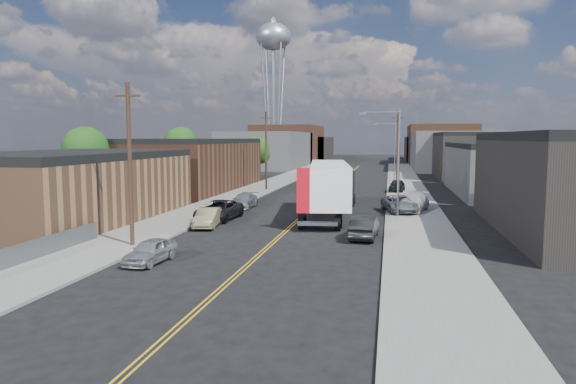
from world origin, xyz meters
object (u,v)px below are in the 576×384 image
at_px(car_left_d, 244,201).
at_px(car_right_lot_c, 397,185).
at_px(semi_truck, 331,185).
at_px(car_left_b, 208,218).
at_px(car_right_oncoming, 364,227).
at_px(car_left_c, 219,210).
at_px(car_right_lot_b, 412,202).
at_px(water_tower, 273,42).
at_px(car_right_lot_a, 400,204).
at_px(car_left_a, 150,251).

height_order(car_left_d, car_right_lot_c, car_right_lot_c).
relative_size(semi_truck, car_left_d, 3.81).
xyz_separation_m(semi_truck, car_right_lot_c, (5.88, 19.82, -1.74)).
distance_m(car_left_b, car_right_oncoming, 11.97).
height_order(car_left_c, car_right_oncoming, car_left_c).
relative_size(car_left_c, car_right_lot_b, 1.05).
distance_m(water_tower, car_right_lot_a, 92.64).
height_order(car_right_lot_a, car_right_lot_c, car_right_lot_c).
distance_m(water_tower, car_left_b, 98.39).
relative_size(car_left_a, car_left_b, 0.89).
xyz_separation_m(semi_truck, car_right_lot_a, (5.88, 1.90, -1.74)).
distance_m(semi_truck, car_left_c, 10.06).
bearing_deg(water_tower, car_left_b, -80.22).
relative_size(semi_truck, car_right_lot_c, 4.15).
relative_size(car_right_oncoming, car_right_lot_b, 0.83).
bearing_deg(car_right_lot_b, car_left_a, -108.08).
height_order(water_tower, car_right_oncoming, water_tower).
bearing_deg(car_right_oncoming, car_right_lot_a, -97.92).
distance_m(car_right_oncoming, car_right_lot_a, 12.45).
distance_m(car_left_c, car_left_d, 7.31).
relative_size(car_left_d, car_right_lot_a, 0.89).
bearing_deg(car_right_lot_a, car_left_b, -158.53).
relative_size(car_left_b, car_right_lot_a, 0.83).
relative_size(car_left_a, car_right_lot_b, 0.70).
distance_m(car_left_c, car_right_lot_c, 28.51).
height_order(car_left_a, car_left_d, car_left_d).
bearing_deg(car_right_oncoming, water_tower, -69.94).
height_order(semi_truck, car_right_lot_c, semi_truck).
height_order(semi_truck, car_right_lot_b, semi_truck).
bearing_deg(car_right_oncoming, car_right_lot_c, -91.04).
distance_m(car_right_lot_a, car_right_lot_c, 17.92).
relative_size(car_left_b, car_left_d, 0.93).
bearing_deg(car_left_c, car_right_oncoming, -21.81).
xyz_separation_m(semi_truck, car_right_oncoming, (3.36, -10.29, -1.87)).
xyz_separation_m(car_left_c, car_left_d, (0.00, 7.31, -0.12)).
height_order(car_left_a, car_right_lot_c, car_right_lot_c).
bearing_deg(car_right_lot_c, car_left_a, -102.57).
distance_m(car_left_a, car_right_lot_b, 26.38).
xyz_separation_m(water_tower, car_right_lot_c, (30.20, -64.45, -29.77)).
distance_m(water_tower, semi_truck, 92.08).
bearing_deg(car_right_lot_b, car_left_b, -129.54).
distance_m(car_left_d, car_right_oncoming, 17.70).
relative_size(water_tower, car_left_c, 6.43).
xyz_separation_m(water_tower, car_left_c, (15.60, -88.94, -29.85)).
height_order(car_left_a, car_right_oncoming, car_right_oncoming).
relative_size(car_left_c, car_right_lot_c, 1.34).
xyz_separation_m(car_left_d, car_right_oncoming, (12.09, -12.93, 0.07)).
relative_size(car_right_oncoming, car_right_lot_a, 0.87).
bearing_deg(semi_truck, car_left_d, 155.41).
bearing_deg(car_left_d, semi_truck, -14.94).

